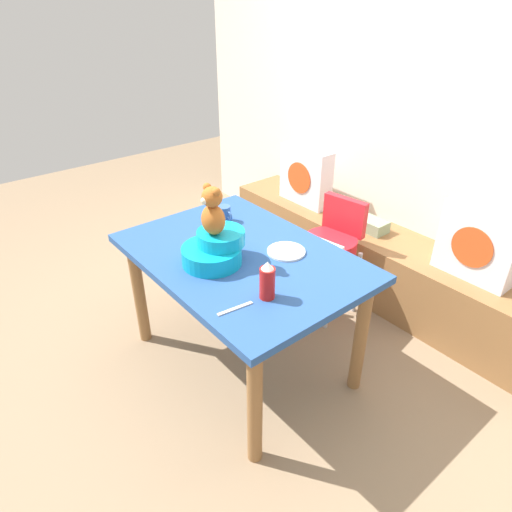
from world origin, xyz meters
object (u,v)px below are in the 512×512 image
Objects in this scene: pillow_floral_left at (306,176)px; dining_table at (241,271)px; book_stack at (373,225)px; infant_seat_teal at (215,249)px; dinner_plate_near at (286,251)px; highchair at (332,243)px; pillow_floral_right at (478,243)px; ketchup_bottle at (267,281)px; cell_phone at (218,235)px; coffee_mug at (224,214)px; teddy_bear at (213,212)px.

dining_table is at bearing -58.91° from pillow_floral_left.
infant_seat_teal is at bearing -88.62° from book_stack.
pillow_floral_left reaches higher than book_stack.
infant_seat_teal is at bearing -115.11° from dinner_plate_near.
highchair is at bearing 107.38° from dinner_plate_near.
dinner_plate_near is (0.85, -0.99, 0.07)m from pillow_floral_left.
pillow_floral_right is at bearing 62.09° from infant_seat_teal.
book_stack is at bearing 91.38° from infant_seat_teal.
ketchup_bottle is at bearing -54.55° from dinner_plate_near.
pillow_floral_left is 1.50m from infant_seat_teal.
pillow_floral_right is 1.36m from ketchup_bottle.
highchair is 1.04m from ketchup_bottle.
cell_phone is (-0.92, -1.16, 0.06)m from pillow_floral_right.
ketchup_bottle is at bearing -65.26° from highchair.
teddy_bear is at bearing -41.55° from coffee_mug.
infant_seat_teal is 0.21m from teddy_bear.
dinner_plate_near is at bearing -49.34° from pillow_floral_left.
book_stack is 1.45m from ketchup_bottle.
cell_phone is at bearing 142.58° from infant_seat_teal.
ketchup_bottle is (0.38, -0.14, 0.19)m from dining_table.
teddy_bear reaches higher than cell_phone.
dining_table is 5.14× the size of teddy_bear.
infant_seat_teal is 0.40m from ketchup_bottle.
teddy_bear is at bearing -88.63° from book_stack.
book_stack is 1.22m from cell_phone.
infant_seat_teal is (0.02, -0.91, 0.29)m from highchair.
coffee_mug reaches higher than dining_table.
pillow_floral_left is at bearing 73.90° from cell_phone.
cell_phone is at bearing -98.96° from book_stack.
ketchup_bottle is at bearing 0.49° from infant_seat_teal.
teddy_bear reaches higher than highchair.
cell_phone is (-0.22, 0.17, -0.27)m from teddy_bear.
book_stack is 1.38m from infant_seat_teal.
coffee_mug is (-0.32, -0.60, 0.27)m from highchair.
pillow_floral_left reaches higher than cell_phone.
infant_seat_teal is at bearing 90.00° from teddy_bear.
pillow_floral_left is 1.08m from coffee_mug.
dining_table is 0.26m from dinner_plate_near.
book_stack is 1.12m from coffee_mug.
cell_phone is at bearing 142.49° from teddy_bear.
teddy_bear reaches higher than pillow_floral_right.
dinner_plate_near is 0.41m from cell_phone.
infant_seat_teal is at bearing -98.59° from dining_table.
cell_phone reaches higher than dining_table.
book_stack is 1.39× the size of cell_phone.
coffee_mug is (-1.05, -1.02, 0.11)m from pillow_floral_right.
pillow_floral_right is 1.48m from cell_phone.
pillow_floral_right is 2.20× the size of dinner_plate_near.
teddy_bear reaches higher than book_stack.
coffee_mug is 0.51m from dinner_plate_near.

